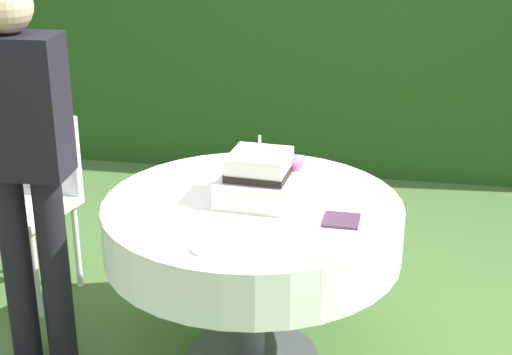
% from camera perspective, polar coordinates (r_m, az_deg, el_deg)
% --- Properties ---
extents(cake_table, '(1.19, 1.19, 0.73)m').
position_cam_1_polar(cake_table, '(3.10, -0.26, -3.80)').
color(cake_table, '#4C4C51').
rests_on(cake_table, ground_plane).
extents(wedding_cake, '(0.33, 0.33, 0.27)m').
position_cam_1_polar(wedding_cake, '(3.04, 0.33, -0.09)').
color(wedding_cake, white).
rests_on(wedding_cake, cake_table).
extents(serving_plate_near, '(0.12, 0.12, 0.01)m').
position_cam_1_polar(serving_plate_near, '(3.38, 4.48, 0.56)').
color(serving_plate_near, white).
rests_on(serving_plate_near, cake_table).
extents(serving_plate_far, '(0.11, 0.11, 0.01)m').
position_cam_1_polar(serving_plate_far, '(2.67, -3.71, -5.27)').
color(serving_plate_far, white).
rests_on(serving_plate_far, cake_table).
extents(napkin_stack, '(0.14, 0.14, 0.01)m').
position_cam_1_polar(napkin_stack, '(2.90, 6.33, -3.16)').
color(napkin_stack, '#4C2D47').
rests_on(napkin_stack, cake_table).
extents(garden_chair, '(0.48, 0.48, 0.89)m').
position_cam_1_polar(garden_chair, '(3.86, -16.11, -0.73)').
color(garden_chair, white).
rests_on(garden_chair, ground_plane).
extents(standing_person, '(0.37, 0.22, 1.60)m').
position_cam_1_polar(standing_person, '(3.12, -16.85, 1.60)').
color(standing_person, black).
rests_on(standing_person, ground_plane).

